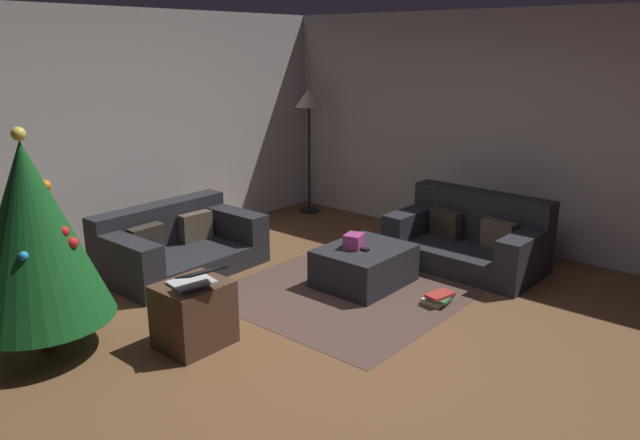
# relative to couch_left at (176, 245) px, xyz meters

# --- Properties ---
(ground_plane) EXTENTS (6.40, 6.40, 0.00)m
(ground_plane) POSITION_rel_couch_left_xyz_m (-0.19, -2.24, -0.25)
(ground_plane) COLOR brown
(rear_partition) EXTENTS (6.40, 0.12, 2.60)m
(rear_partition) POSITION_rel_couch_left_xyz_m (-0.19, 0.90, 1.05)
(rear_partition) COLOR #BCB7B2
(rear_partition) RESTS_ON ground_plane
(corner_partition) EXTENTS (0.12, 6.40, 2.60)m
(corner_partition) POSITION_rel_couch_left_xyz_m (2.95, -2.24, 1.05)
(corner_partition) COLOR #B5B0AB
(corner_partition) RESTS_ON ground_plane
(couch_left) EXTENTS (1.56, 0.97, 0.65)m
(couch_left) POSITION_rel_couch_left_xyz_m (0.00, 0.00, 0.00)
(couch_left) COLOR #26262B
(couch_left) RESTS_ON ground_plane
(couch_right) EXTENTS (0.90, 1.54, 0.75)m
(couch_right) POSITION_rel_couch_left_xyz_m (2.06, -2.23, 0.03)
(couch_right) COLOR #26262B
(couch_right) RESTS_ON ground_plane
(ottoman) EXTENTS (0.86, 0.70, 0.37)m
(ottoman) POSITION_rel_couch_left_xyz_m (0.92, -1.71, -0.07)
(ottoman) COLOR #26262B
(ottoman) RESTS_ON ground_plane
(gift_box) EXTENTS (0.22, 0.20, 0.14)m
(gift_box) POSITION_rel_couch_left_xyz_m (0.85, -1.64, 0.18)
(gift_box) COLOR #B23F8C
(gift_box) RESTS_ON ottoman
(tv_remote) EXTENTS (0.05, 0.16, 0.02)m
(tv_remote) POSITION_rel_couch_left_xyz_m (0.85, -1.72, 0.13)
(tv_remote) COLOR black
(tv_remote) RESTS_ON ottoman
(christmas_tree) EXTENTS (1.05, 1.05, 1.69)m
(christmas_tree) POSITION_rel_couch_left_xyz_m (-1.69, -0.67, 0.68)
(christmas_tree) COLOR brown
(christmas_tree) RESTS_ON ground_plane
(side_table) EXTENTS (0.52, 0.44, 0.50)m
(side_table) POSITION_rel_couch_left_xyz_m (-0.91, -1.45, -0.00)
(side_table) COLOR #4C3323
(side_table) RESTS_ON ground_plane
(laptop) EXTENTS (0.38, 0.46, 0.19)m
(laptop) POSITION_rel_couch_left_xyz_m (-0.92, -1.51, 0.31)
(laptop) COLOR silver
(laptop) RESTS_ON side_table
(book_stack) EXTENTS (0.28, 0.24, 0.10)m
(book_stack) POSITION_rel_couch_left_xyz_m (0.98, -2.49, -0.20)
(book_stack) COLOR beige
(book_stack) RESTS_ON ground_plane
(corner_lamp) EXTENTS (0.36, 0.36, 1.67)m
(corner_lamp) POSITION_rel_couch_left_xyz_m (2.54, 0.43, 1.17)
(corner_lamp) COLOR black
(corner_lamp) RESTS_ON ground_plane
(area_rug) EXTENTS (2.60, 2.00, 0.01)m
(area_rug) POSITION_rel_couch_left_xyz_m (0.92, -1.71, -0.25)
(area_rug) COLOR brown
(area_rug) RESTS_ON ground_plane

